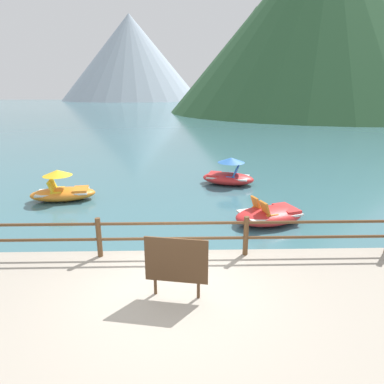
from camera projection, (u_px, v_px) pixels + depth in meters
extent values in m
plane|color=#3D6B75|center=(181.00, 122.00, 44.84)|extent=(200.00, 200.00, 0.00)
cylinder|color=brown|center=(99.00, 237.00, 7.77)|extent=(0.12, 0.12, 0.95)
cylinder|color=brown|center=(246.00, 236.00, 7.86)|extent=(0.12, 0.12, 0.95)
cylinder|color=brown|center=(173.00, 223.00, 7.72)|extent=(23.80, 0.07, 0.07)
cylinder|color=brown|center=(173.00, 239.00, 7.83)|extent=(23.80, 0.07, 0.07)
cube|color=silver|center=(176.00, 260.00, 6.18)|extent=(1.09, 0.24, 0.80)
cube|color=#4C331E|center=(176.00, 260.00, 6.16)|extent=(1.17, 0.24, 0.88)
cylinder|color=#4C331E|center=(155.00, 286.00, 6.41)|extent=(0.06, 0.06, 0.35)
cylinder|color=#4C331E|center=(198.00, 289.00, 6.29)|extent=(0.06, 0.06, 0.35)
ellipsoid|color=red|center=(228.00, 179.00, 15.31)|extent=(2.60, 1.91, 0.52)
cube|color=silver|center=(228.00, 177.00, 15.29)|extent=(2.04, 1.54, 0.06)
cube|color=blue|center=(233.00, 174.00, 15.46)|extent=(0.50, 0.50, 0.08)
cube|color=blue|center=(237.00, 170.00, 15.35)|extent=(0.32, 0.44, 0.43)
cube|color=blue|center=(231.00, 177.00, 14.99)|extent=(0.50, 0.50, 0.08)
cube|color=blue|center=(235.00, 172.00, 14.88)|extent=(0.32, 0.44, 0.43)
cube|color=red|center=(214.00, 174.00, 15.44)|extent=(0.75, 1.00, 0.12)
cone|color=blue|center=(231.00, 160.00, 15.03)|extent=(1.52, 1.52, 0.22)
ellipsoid|color=orange|center=(63.00, 194.00, 13.09)|extent=(2.58, 1.52, 0.50)
cube|color=silver|center=(63.00, 192.00, 13.07)|extent=(2.02, 1.23, 0.06)
cube|color=yellow|center=(57.00, 192.00, 12.80)|extent=(0.46, 0.46, 0.08)
cube|color=yellow|center=(51.00, 187.00, 12.70)|extent=(0.27, 0.43, 0.43)
cube|color=yellow|center=(59.00, 189.00, 13.23)|extent=(0.46, 0.46, 0.08)
cube|color=yellow|center=(53.00, 184.00, 13.13)|extent=(0.27, 0.43, 0.43)
cube|color=orange|center=(81.00, 190.00, 13.17)|extent=(0.66, 0.88, 0.12)
cone|color=yellow|center=(57.00, 173.00, 12.82)|extent=(1.25, 1.25, 0.22)
ellipsoid|color=red|center=(269.00, 215.00, 10.85)|extent=(2.64, 2.03, 0.51)
cube|color=silver|center=(269.00, 213.00, 10.83)|extent=(2.08, 1.64, 0.06)
cube|color=orange|center=(270.00, 214.00, 10.51)|extent=(0.51, 0.51, 0.08)
cube|color=orange|center=(265.00, 208.00, 10.38)|extent=(0.33, 0.45, 0.43)
cube|color=orange|center=(260.00, 209.00, 10.99)|extent=(0.51, 0.51, 0.08)
cube|color=orange|center=(256.00, 203.00, 10.86)|extent=(0.33, 0.45, 0.43)
cube|color=red|center=(286.00, 209.00, 11.03)|extent=(0.79, 1.06, 0.12)
cone|color=#2D5633|center=(324.00, 19.00, 59.36)|extent=(54.49, 54.49, 31.95)
cone|color=#2D5633|center=(254.00, 60.00, 66.69)|extent=(29.97, 29.97, 19.17)
cone|color=#9EADBC|center=(131.00, 58.00, 128.55)|extent=(52.93, 52.93, 30.94)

